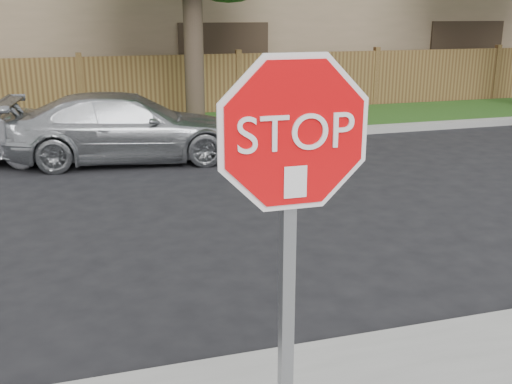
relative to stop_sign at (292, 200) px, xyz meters
name	(u,v)px	position (x,y,z in m)	size (l,w,h in m)	color
far_curb	(88,147)	(-0.78, 9.63, -1.75)	(70.00, 0.30, 0.15)	gray
grass_strip	(86,132)	(-0.78, 11.28, -1.77)	(70.00, 3.00, 0.12)	#1E4714
fence	(81,90)	(-0.78, 12.88, -1.03)	(70.00, 0.12, 1.60)	#50351C
stop_sign	(292,200)	(0.00, 0.00, 0.00)	(1.01, 0.13, 2.55)	gray
sedan_right	(127,127)	(-0.07, 8.55, -1.21)	(1.74, 4.28, 1.24)	#A8ACAF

